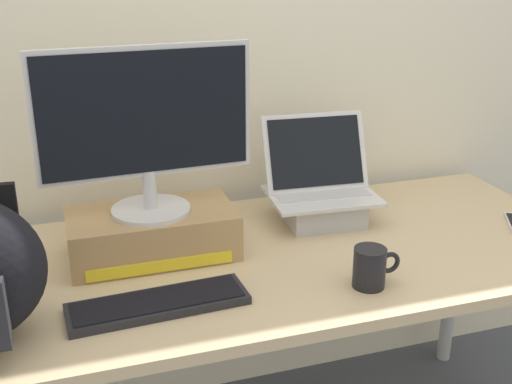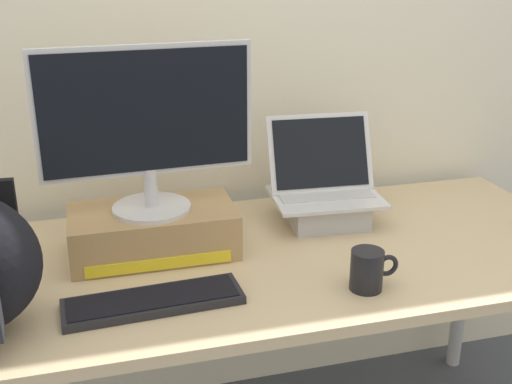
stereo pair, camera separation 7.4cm
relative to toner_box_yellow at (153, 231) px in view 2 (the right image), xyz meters
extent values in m
cube|color=silver|center=(0.26, 0.40, 0.50)|extent=(7.00, 0.10, 2.60)
cube|color=tan|center=(0.26, -0.09, -0.08)|extent=(1.88, 0.78, 0.03)
cylinder|color=#B2B2B7|center=(1.14, 0.24, -0.45)|extent=(0.05, 0.05, 0.71)
cube|color=#A88456|center=(0.00, 0.00, 0.00)|extent=(0.44, 0.23, 0.12)
cube|color=yellow|center=(0.00, -0.12, -0.04)|extent=(0.37, 0.00, 0.03)
cylinder|color=silver|center=(0.00, 0.00, 0.07)|extent=(0.21, 0.21, 0.01)
cylinder|color=silver|center=(0.00, 0.00, 0.13)|extent=(0.04, 0.04, 0.10)
cube|color=silver|center=(0.00, 0.00, 0.33)|extent=(0.54, 0.04, 0.33)
cube|color=black|center=(0.00, -0.01, 0.33)|extent=(0.52, 0.03, 0.30)
cube|color=#ADADB2|center=(0.52, 0.07, -0.02)|extent=(0.23, 0.21, 0.07)
cube|color=silver|center=(0.52, 0.07, 0.02)|extent=(0.33, 0.26, 0.01)
cube|color=#B7B7BC|center=(0.52, 0.09, 0.02)|extent=(0.29, 0.15, 0.00)
cube|color=silver|center=(0.52, 0.14, 0.13)|extent=(0.32, 0.12, 0.22)
cube|color=black|center=(0.52, 0.14, 0.13)|extent=(0.29, 0.10, 0.19)
cube|color=black|center=(-0.04, -0.28, -0.05)|extent=(0.42, 0.14, 0.02)
cube|color=black|center=(-0.04, -0.28, -0.04)|extent=(0.39, 0.12, 0.00)
cube|color=black|center=(-0.33, -0.17, 0.12)|extent=(0.04, 0.02, 0.24)
cylinder|color=black|center=(0.47, -0.33, -0.01)|extent=(0.08, 0.08, 0.10)
torus|color=black|center=(0.52, -0.33, -0.01)|extent=(0.06, 0.01, 0.06)
camera|label=1|loc=(-0.22, -1.57, 0.71)|focal=45.32mm
camera|label=2|loc=(-0.15, -1.59, 0.71)|focal=45.32mm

